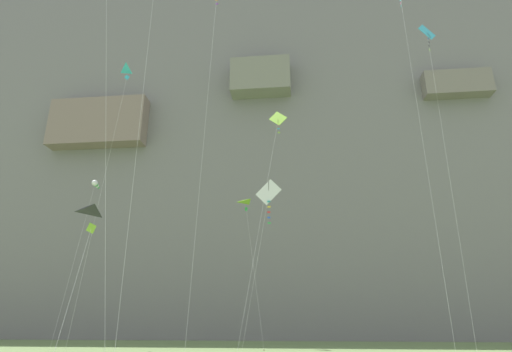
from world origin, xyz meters
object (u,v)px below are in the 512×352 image
object	(u,v)px
kite_banner_high_right	(123,0)
kite_diamond_near_cliff	(428,40)
kite_diamond_front_field	(277,126)
kite_windsock_upper_mid	(96,185)
kite_delta_mid_center	(130,83)
kite_delta_far_left	(100,229)
kite_delta_upper_right	(249,211)
kite_diamond_low_right	(402,10)
kite_diamond_upper_left	(268,195)

from	to	relation	value
kite_banner_high_right	kite_diamond_near_cliff	size ratio (longest dim) A/B	0.74
kite_diamond_front_field	kite_windsock_upper_mid	distance (m)	23.06
kite_banner_high_right	kite_delta_mid_center	world-z (taller)	kite_delta_mid_center
kite_windsock_upper_mid	kite_delta_mid_center	distance (m)	12.92
kite_banner_high_right	kite_diamond_near_cliff	world-z (taller)	kite_diamond_near_cliff
kite_delta_far_left	kite_diamond_near_cliff	size ratio (longest dim) A/B	0.26
kite_banner_high_right	kite_delta_mid_center	xyz separation A→B (m)	(-6.59, 15.94, 4.83)
kite_delta_mid_center	kite_delta_upper_right	bearing A→B (deg)	52.56
kite_diamond_front_field	kite_delta_far_left	bearing A→B (deg)	-129.88
kite_windsock_upper_mid	kite_delta_mid_center	xyz separation A→B (m)	(6.43, -7.88, 7.97)
kite_diamond_low_right	kite_diamond_front_field	bearing A→B (deg)	174.79
kite_diamond_front_field	kite_banner_high_right	bearing A→B (deg)	-118.64
kite_diamond_low_right	kite_delta_mid_center	world-z (taller)	kite_diamond_low_right
kite_diamond_upper_left	kite_banner_high_right	distance (m)	20.07
kite_delta_upper_right	kite_diamond_near_cliff	bearing A→B (deg)	-34.53
kite_windsock_upper_mid	kite_delta_upper_right	world-z (taller)	kite_windsock_upper_mid
kite_delta_far_left	kite_delta_mid_center	xyz separation A→B (m)	(-5.18, 12.43, 17.66)
kite_delta_upper_right	kite_delta_mid_center	bearing A→B (deg)	-127.44
kite_diamond_upper_left	kite_diamond_low_right	xyz separation A→B (m)	(13.08, -3.54, 16.67)
kite_diamond_upper_left	kite_banner_high_right	xyz separation A→B (m)	(-7.17, -17.43, 6.88)
kite_diamond_near_cliff	kite_delta_mid_center	world-z (taller)	kite_diamond_near_cliff
kite_diamond_near_cliff	kite_diamond_front_field	bearing A→B (deg)	-174.20
kite_diamond_front_field	kite_diamond_low_right	world-z (taller)	kite_diamond_low_right
kite_banner_high_right	kite_diamond_front_field	world-z (taller)	kite_banner_high_right
kite_diamond_upper_left	kite_diamond_front_field	xyz separation A→B (m)	(1.01, -2.44, 5.77)
kite_diamond_front_field	kite_diamond_near_cliff	size ratio (longest dim) A/B	0.69
kite_delta_upper_right	kite_diamond_front_field	bearing A→B (deg)	-73.95
kite_delta_far_left	kite_diamond_low_right	xyz separation A→B (m)	(21.66, 10.39, 22.62)
kite_diamond_low_right	kite_windsock_upper_mid	size ratio (longest dim) A/B	1.89
kite_delta_far_left	kite_diamond_front_field	world-z (taller)	kite_diamond_front_field
kite_delta_far_left	kite_banner_high_right	bearing A→B (deg)	-68.07
kite_delta_far_left	kite_diamond_front_field	size ratio (longest dim) A/B	0.38
kite_diamond_upper_left	kite_windsock_upper_mid	world-z (taller)	kite_windsock_upper_mid
kite_banner_high_right	kite_windsock_upper_mid	xyz separation A→B (m)	(-13.02, 23.82, -3.14)
kite_diamond_low_right	kite_windsock_upper_mid	xyz separation A→B (m)	(-33.28, 9.92, -12.93)
kite_diamond_upper_left	kite_delta_mid_center	world-z (taller)	kite_delta_mid_center
kite_diamond_upper_left	kite_banner_high_right	size ratio (longest dim) A/B	0.67
kite_banner_high_right	kite_delta_far_left	bearing A→B (deg)	111.93
kite_diamond_front_field	kite_delta_upper_right	world-z (taller)	kite_diamond_front_field
kite_diamond_low_right	kite_windsock_upper_mid	bearing A→B (deg)	163.40
kite_banner_high_right	kite_windsock_upper_mid	bearing A→B (deg)	118.67
kite_diamond_upper_left	kite_delta_upper_right	bearing A→B (deg)	104.69
kite_diamond_front_field	kite_diamond_near_cliff	world-z (taller)	kite_diamond_near_cliff
kite_diamond_near_cliff	kite_windsock_upper_mid	distance (m)	38.60
kite_windsock_upper_mid	kite_diamond_front_field	bearing A→B (deg)	-22.58
kite_diamond_front_field	kite_diamond_low_right	bearing A→B (deg)	-5.21
kite_delta_far_left	kite_delta_upper_right	distance (m)	27.82
kite_diamond_front_field	kite_diamond_near_cliff	distance (m)	17.68
kite_delta_mid_center	kite_delta_upper_right	xyz separation A→B (m)	(10.55, 13.78, -10.00)
kite_banner_high_right	kite_diamond_front_field	size ratio (longest dim) A/B	1.08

